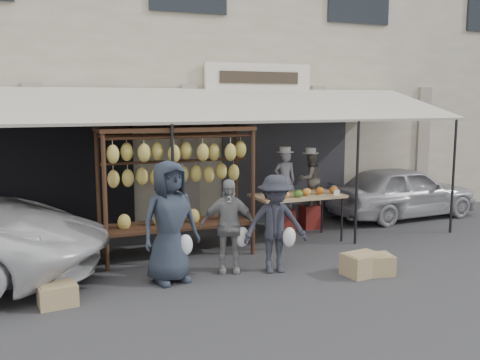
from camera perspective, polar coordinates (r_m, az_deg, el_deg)
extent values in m
plane|color=#2D2D30|center=(8.22, 2.01, -10.44)|extent=(90.00, 90.00, 0.00)
cube|color=beige|center=(14.00, -9.07, 11.75)|extent=(24.00, 6.00, 7.00)
cube|color=#232328|center=(11.94, 4.91, 1.60)|extent=(3.00, 0.10, 2.50)
cube|color=black|center=(10.68, -18.20, 0.41)|extent=(2.60, 0.10, 2.50)
cube|color=silver|center=(11.51, 2.00, 10.85)|extent=(2.40, 0.10, 0.60)
cube|color=#BDB7A8|center=(9.93, -3.39, 8.07)|extent=(10.00, 2.34, 0.63)
cylinder|color=black|center=(8.67, -7.14, -1.66)|extent=(0.05, 0.05, 2.30)
cylinder|color=black|center=(10.13, 12.35, -0.34)|extent=(0.05, 0.05, 2.30)
cylinder|color=black|center=(11.58, 21.79, 0.32)|extent=(0.05, 0.05, 2.30)
cylinder|color=#3F2316|center=(8.55, -14.19, -2.33)|extent=(0.07, 0.07, 2.20)
cylinder|color=#3F2316|center=(9.21, 1.39, -1.32)|extent=(0.07, 0.07, 2.20)
cylinder|color=#3F2316|center=(9.33, -14.88, -1.48)|extent=(0.07, 0.07, 2.20)
cylinder|color=#3F2316|center=(9.94, -0.45, -0.60)|extent=(0.07, 0.07, 2.20)
cube|color=#3F2316|center=(9.06, -6.91, 5.46)|extent=(2.60, 0.90, 0.07)
cylinder|color=#3F2316|center=(8.73, -6.29, 4.58)|extent=(2.50, 0.05, 0.05)
cylinder|color=#3F2316|center=(9.40, -7.46, 4.83)|extent=(2.50, 0.05, 0.05)
cylinder|color=#3F2316|center=(9.10, -6.85, 2.00)|extent=(2.50, 0.05, 0.05)
cube|color=#3F2316|center=(9.29, -6.74, -4.76)|extent=(2.50, 0.80, 0.05)
ellipsoid|color=#EAD65F|center=(8.51, -13.42, 2.70)|extent=(0.20, 0.18, 0.30)
ellipsoid|color=#EAD65F|center=(8.70, -11.98, 2.96)|extent=(0.20, 0.18, 0.30)
ellipsoid|color=#EAD65F|center=(8.60, -10.19, 2.87)|extent=(0.20, 0.18, 0.30)
ellipsoid|color=#EAD65F|center=(8.80, -8.84, 3.08)|extent=(0.20, 0.18, 0.30)
ellipsoid|color=#EAD65F|center=(8.72, -7.04, 2.79)|extent=(0.20, 0.18, 0.30)
ellipsoid|color=#EAD65F|center=(8.92, -5.78, 3.14)|extent=(0.20, 0.18, 0.30)
ellipsoid|color=#EAD65F|center=(8.86, -3.98, 2.95)|extent=(0.20, 0.18, 0.30)
ellipsoid|color=#EAD65F|center=(9.08, -2.81, 3.00)|extent=(0.20, 0.18, 0.30)
ellipsoid|color=#EAD65F|center=(9.02, -1.02, 2.98)|extent=(0.20, 0.18, 0.30)
ellipsoid|color=#EAD65F|center=(9.25, 0.06, 3.30)|extent=(0.20, 0.18, 0.30)
ellipsoid|color=#EAD65F|center=(8.92, -13.35, 0.11)|extent=(0.20, 0.18, 0.30)
ellipsoid|color=#EAD65F|center=(8.95, -11.87, 0.20)|extent=(0.20, 0.18, 0.30)
ellipsoid|color=#EAD65F|center=(9.00, -10.41, 0.39)|extent=(0.20, 0.18, 0.30)
ellipsoid|color=#EAD65F|center=(9.05, -8.96, 0.29)|extent=(0.20, 0.18, 0.30)
ellipsoid|color=#EAD65F|center=(9.10, -7.54, 0.63)|extent=(0.20, 0.18, 0.30)
ellipsoid|color=#EAD65F|center=(9.16, -6.12, 0.61)|extent=(0.20, 0.18, 0.30)
ellipsoid|color=#EAD65F|center=(9.23, -4.73, 0.68)|extent=(0.20, 0.18, 0.30)
ellipsoid|color=#EAD65F|center=(9.30, -3.36, 0.60)|extent=(0.20, 0.18, 0.30)
ellipsoid|color=#EAD65F|center=(9.37, -2.01, 0.96)|extent=(0.20, 0.18, 0.30)
ellipsoid|color=#EAD65F|center=(9.46, -0.68, 0.80)|extent=(0.20, 0.18, 0.30)
cube|color=tan|center=(10.22, 6.12, -1.68)|extent=(1.70, 0.90, 0.05)
cylinder|color=black|center=(9.64, 3.07, -4.98)|extent=(0.04, 0.04, 0.85)
cylinder|color=black|center=(10.38, 10.82, -4.16)|extent=(0.04, 0.04, 0.85)
cylinder|color=black|center=(10.30, 1.32, -4.11)|extent=(0.04, 0.04, 0.85)
cylinder|color=black|center=(10.99, 8.72, -3.41)|extent=(0.04, 0.04, 0.85)
ellipsoid|color=orange|center=(9.66, 3.25, -1.66)|extent=(0.18, 0.14, 0.14)
ellipsoid|color=orange|center=(9.78, 4.84, -1.55)|extent=(0.18, 0.14, 0.14)
ellipsoid|color=#477226|center=(9.90, 6.20, -1.45)|extent=(0.18, 0.14, 0.14)
ellipsoid|color=orange|center=(10.12, 7.12, -1.25)|extent=(0.18, 0.14, 0.14)
ellipsoid|color=#B25919|center=(10.28, 8.49, -1.13)|extent=(0.18, 0.14, 0.14)
ellipsoid|color=#B25919|center=(10.42, 9.97, -1.03)|extent=(0.18, 0.14, 0.14)
imported|color=#8F8E9D|center=(10.73, 4.79, 0.00)|extent=(0.49, 0.38, 1.19)
imported|color=gray|center=(11.24, 7.49, 0.13)|extent=(0.61, 0.51, 1.14)
imported|color=#272F3D|center=(7.90, -7.52, -4.45)|extent=(0.99, 0.77, 1.81)
imported|color=gray|center=(8.33, -1.30, -4.91)|extent=(0.93, 0.61, 1.47)
imported|color=#292A34|center=(8.32, 3.78, -4.71)|extent=(1.09, 0.76, 1.54)
cube|color=maroon|center=(10.89, 4.74, -4.40)|extent=(0.43, 0.43, 0.50)
cube|color=maroon|center=(11.38, 7.41, -3.92)|extent=(0.36, 0.36, 0.48)
cube|color=tan|center=(8.53, 12.89, -8.76)|extent=(0.61, 0.49, 0.34)
cube|color=tan|center=(8.62, 14.23, -8.72)|extent=(0.59, 0.49, 0.31)
cube|color=tan|center=(7.53, -18.88, -11.53)|extent=(0.52, 0.42, 0.29)
imported|color=#AAAAB0|center=(12.83, 16.96, -1.17)|extent=(3.62, 1.61, 1.21)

